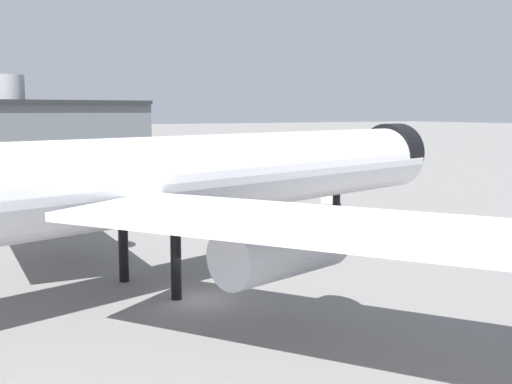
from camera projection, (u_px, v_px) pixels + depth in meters
name	position (u px, v px, depth m)	size (l,w,h in m)	color
ground	(197.00, 300.00, 35.75)	(900.00, 900.00, 0.00)	slate
airliner_near_gate	(175.00, 180.00, 38.37)	(55.15, 49.40, 14.90)	white
baggage_tug_wing	(65.00, 201.00, 68.15)	(3.57, 2.91, 1.85)	black
baggage_cart_trailing	(330.00, 198.00, 70.33)	(2.88, 2.79, 1.82)	black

